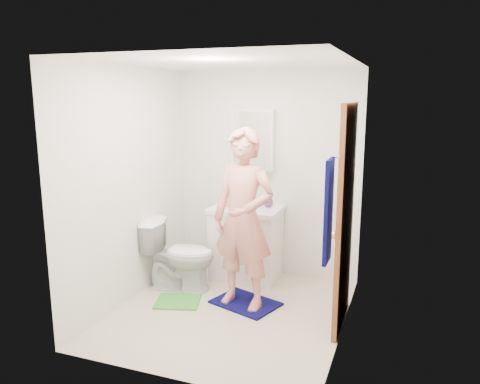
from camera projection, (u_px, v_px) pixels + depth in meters
name	position (u px, v px, depth m)	size (l,w,h in m)	color
floor	(230.00, 312.00, 4.65)	(2.20, 2.40, 0.02)	beige
ceiling	(229.00, 61.00, 4.16)	(2.20, 2.40, 0.02)	white
wall_back	(267.00, 174.00, 5.52)	(2.20, 0.02, 2.40)	silver
wall_front	(166.00, 227.00, 3.30)	(2.20, 0.02, 2.40)	silver
wall_left	(129.00, 186.00, 4.78)	(0.02, 2.40, 2.40)	silver
wall_right	(349.00, 203.00, 4.03)	(0.02, 2.40, 2.40)	silver
vanity_cabinet	(246.00, 244.00, 5.46)	(0.75, 0.55, 0.80)	white
countertop	(247.00, 209.00, 5.37)	(0.79, 0.59, 0.05)	white
sink_basin	(247.00, 208.00, 5.37)	(0.40, 0.40, 0.03)	white
faucet	(252.00, 199.00, 5.52)	(0.03, 0.03, 0.12)	silver
medicine_cabinet	(253.00, 140.00, 5.42)	(0.50, 0.12, 0.70)	white
mirror_panel	(251.00, 141.00, 5.37)	(0.46, 0.01, 0.66)	white
door	(345.00, 218.00, 4.22)	(0.05, 0.80, 2.05)	brown
door_knob	(335.00, 235.00, 3.95)	(0.07, 0.07, 0.07)	gold
towel	(328.00, 212.00, 3.52)	(0.03, 0.24, 0.80)	#070748
towel_hook	(336.00, 156.00, 3.42)	(0.02, 0.02, 0.06)	silver
toilet	(179.00, 254.00, 5.15)	(0.44, 0.77, 0.78)	white
bath_mat	(246.00, 303.00, 4.82)	(0.64, 0.46, 0.02)	#070748
green_rug	(178.00, 301.00, 4.85)	(0.44, 0.38, 0.02)	green
soap_dispenser	(229.00, 199.00, 5.36)	(0.08, 0.08, 0.18)	tan
toothbrush_cup	(268.00, 203.00, 5.37)	(0.11, 0.11, 0.09)	#6A3A81
man	(244.00, 219.00, 4.59)	(0.65, 0.43, 1.79)	#E18A7E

